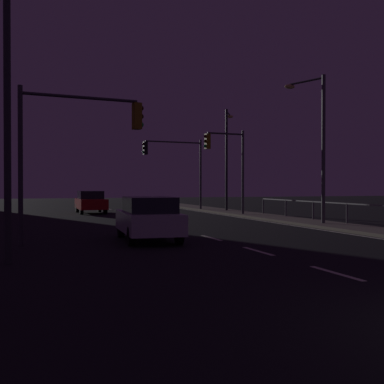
{
  "coord_description": "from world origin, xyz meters",
  "views": [
    {
      "loc": [
        -6.62,
        -4.73,
        1.98
      ],
      "look_at": [
        1.88,
        20.99,
        1.61
      ],
      "focal_mm": 47.42,
      "sensor_mm": 36.0,
      "label": 1
    }
  ],
  "objects_px": {
    "street_lamp_across_street": "(16,83)",
    "traffic_light_mid_right": "(78,134)",
    "street_lamp_median": "(227,149)",
    "street_lamp_mid_block": "(317,134)",
    "car": "(148,218)",
    "traffic_light_near_left": "(227,156)",
    "traffic_light_far_right": "(175,159)",
    "car_oncoming": "(91,202)"
  },
  "relations": [
    {
      "from": "street_lamp_across_street",
      "to": "traffic_light_mid_right",
      "type": "bearing_deg",
      "value": 66.45
    },
    {
      "from": "street_lamp_median",
      "to": "street_lamp_mid_block",
      "type": "xyz_separation_m",
      "value": [
        -0.65,
        -13.15,
        -0.12
      ]
    },
    {
      "from": "street_lamp_median",
      "to": "street_lamp_across_street",
      "type": "xyz_separation_m",
      "value": [
        -14.45,
        -21.55,
        -0.11
      ]
    },
    {
      "from": "street_lamp_mid_block",
      "to": "car",
      "type": "bearing_deg",
      "value": -156.27
    },
    {
      "from": "street_lamp_across_street",
      "to": "traffic_light_near_left",
      "type": "bearing_deg",
      "value": 53.1
    },
    {
      "from": "traffic_light_near_left",
      "to": "street_lamp_median",
      "type": "height_order",
      "value": "street_lamp_median"
    },
    {
      "from": "traffic_light_near_left",
      "to": "car",
      "type": "bearing_deg",
      "value": -123.23
    },
    {
      "from": "car",
      "to": "traffic_light_near_left",
      "type": "distance_m",
      "value": 14.81
    },
    {
      "from": "traffic_light_far_right",
      "to": "street_lamp_across_street",
      "type": "bearing_deg",
      "value": -115.19
    },
    {
      "from": "street_lamp_median",
      "to": "street_lamp_mid_block",
      "type": "relative_size",
      "value": 1.03
    },
    {
      "from": "traffic_light_far_right",
      "to": "street_lamp_mid_block",
      "type": "height_order",
      "value": "street_lamp_mid_block"
    },
    {
      "from": "traffic_light_near_left",
      "to": "street_lamp_mid_block",
      "type": "distance_m",
      "value": 8.14
    },
    {
      "from": "car",
      "to": "car_oncoming",
      "type": "height_order",
      "value": "same"
    },
    {
      "from": "traffic_light_far_right",
      "to": "street_lamp_mid_block",
      "type": "distance_m",
      "value": 15.2
    },
    {
      "from": "street_lamp_median",
      "to": "traffic_light_mid_right",
      "type": "bearing_deg",
      "value": -126.16
    },
    {
      "from": "traffic_light_mid_right",
      "to": "street_lamp_across_street",
      "type": "height_order",
      "value": "street_lamp_across_street"
    },
    {
      "from": "car",
      "to": "street_lamp_mid_block",
      "type": "height_order",
      "value": "street_lamp_mid_block"
    },
    {
      "from": "car_oncoming",
      "to": "traffic_light_near_left",
      "type": "relative_size",
      "value": 0.83
    },
    {
      "from": "car",
      "to": "street_lamp_across_street",
      "type": "bearing_deg",
      "value": -135.65
    },
    {
      "from": "traffic_light_mid_right",
      "to": "traffic_light_near_left",
      "type": "relative_size",
      "value": 0.98
    },
    {
      "from": "street_lamp_across_street",
      "to": "traffic_light_far_right",
      "type": "bearing_deg",
      "value": 64.81
    },
    {
      "from": "car_oncoming",
      "to": "car",
      "type": "bearing_deg",
      "value": -90.75
    },
    {
      "from": "traffic_light_mid_right",
      "to": "street_lamp_median",
      "type": "relative_size",
      "value": 0.71
    },
    {
      "from": "car",
      "to": "street_lamp_across_street",
      "type": "xyz_separation_m",
      "value": [
        -4.35,
        -4.26,
        3.7
      ]
    },
    {
      "from": "traffic_light_far_right",
      "to": "traffic_light_mid_right",
      "type": "height_order",
      "value": "traffic_light_far_right"
    },
    {
      "from": "traffic_light_far_right",
      "to": "traffic_light_near_left",
      "type": "height_order",
      "value": "traffic_light_near_left"
    },
    {
      "from": "car_oncoming",
      "to": "traffic_light_far_right",
      "type": "xyz_separation_m",
      "value": [
        6.38,
        0.46,
        3.12
      ]
    },
    {
      "from": "traffic_light_near_left",
      "to": "street_lamp_across_street",
      "type": "bearing_deg",
      "value": -126.9
    },
    {
      "from": "traffic_light_mid_right",
      "to": "car_oncoming",
      "type": "bearing_deg",
      "value": 81.76
    },
    {
      "from": "car_oncoming",
      "to": "traffic_light_far_right",
      "type": "height_order",
      "value": "traffic_light_far_right"
    },
    {
      "from": "street_lamp_mid_block",
      "to": "street_lamp_across_street",
      "type": "bearing_deg",
      "value": -148.65
    },
    {
      "from": "traffic_light_mid_right",
      "to": "street_lamp_mid_block",
      "type": "relative_size",
      "value": 0.73
    },
    {
      "from": "street_lamp_median",
      "to": "street_lamp_across_street",
      "type": "height_order",
      "value": "street_lamp_across_street"
    },
    {
      "from": "traffic_light_near_left",
      "to": "street_lamp_median",
      "type": "xyz_separation_m",
      "value": [
        2.15,
        5.17,
        0.79
      ]
    },
    {
      "from": "street_lamp_median",
      "to": "street_lamp_mid_block",
      "type": "bearing_deg",
      "value": -92.83
    },
    {
      "from": "traffic_light_mid_right",
      "to": "car",
      "type": "bearing_deg",
      "value": -3.83
    },
    {
      "from": "traffic_light_far_right",
      "to": "street_lamp_mid_block",
      "type": "relative_size",
      "value": 0.74
    },
    {
      "from": "traffic_light_mid_right",
      "to": "traffic_light_near_left",
      "type": "xyz_separation_m",
      "value": [
        10.37,
        11.96,
        0.12
      ]
    },
    {
      "from": "car",
      "to": "street_lamp_median",
      "type": "bearing_deg",
      "value": 59.74
    },
    {
      "from": "traffic_light_near_left",
      "to": "street_lamp_across_street",
      "type": "xyz_separation_m",
      "value": [
        -12.3,
        -16.38,
        0.68
      ]
    },
    {
      "from": "traffic_light_mid_right",
      "to": "street_lamp_mid_block",
      "type": "bearing_deg",
      "value": 18.57
    },
    {
      "from": "car_oncoming",
      "to": "street_lamp_median",
      "type": "bearing_deg",
      "value": -7.65
    }
  ]
}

